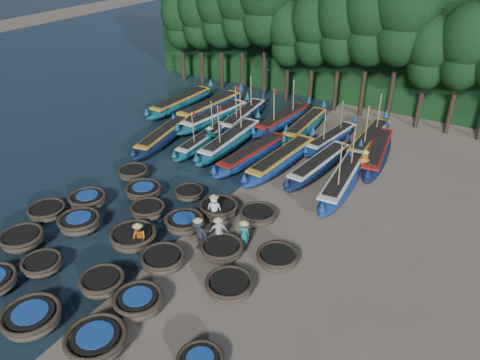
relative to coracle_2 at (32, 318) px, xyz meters
The scene contains 57 objects.
ground 9.51m from the coracle_2, 81.12° to the left, with size 120.00×120.00×0.00m, color #7A6B59.
foliage_wall 33.23m from the coracle_2, 87.45° to the left, with size 40.00×3.00×10.00m, color black.
coracle_2 is the anchor object (origin of this frame).
coracle_3 3.18m from the coracle_2, ahead, with size 2.90×2.90×0.81m.
coracle_5 5.85m from the coracle_2, 146.70° to the left, with size 2.55×2.55×0.83m.
coracle_6 3.52m from the coracle_2, 135.19° to the left, with size 2.27×2.27×0.68m.
coracle_7 3.14m from the coracle_2, 72.58° to the left, with size 2.22×2.22×0.82m.
coracle_8 4.27m from the coracle_2, 43.08° to the left, with size 2.17×2.17×0.82m.
coracle_10 8.29m from the coracle_2, 137.01° to the left, with size 2.27×2.27×0.69m.
coracle_11 6.72m from the coracle_2, 121.65° to the left, with size 2.66×2.66×0.85m.
coracle_12 6.23m from the coracle_2, 91.67° to the left, with size 2.62×2.62×0.85m.
coracle_13 6.09m from the coracle_2, 69.25° to the left, with size 2.63×2.63×0.73m.
coracle_14 8.25m from the coracle_2, 44.76° to the left, with size 2.34×2.34×0.74m.
coracle_15 9.00m from the coracle_2, 122.82° to the left, with size 2.29×2.29×0.82m.
coracle_16 8.70m from the coracle_2, 98.51° to the left, with size 2.09×2.09×0.75m.
coracle_17 8.68m from the coracle_2, 81.68° to the left, with size 2.36×2.36×0.84m.
coracle_18 8.83m from the coracle_2, 62.12° to the left, with size 2.61×2.61×0.73m.
coracle_19 10.99m from the coracle_2, 51.84° to the left, with size 2.33×2.33×0.72m.
coracle_20 12.45m from the coracle_2, 113.41° to the left, with size 2.33×2.33×0.73m.
coracle_21 10.47m from the coracle_2, 106.00° to the left, with size 2.31×2.31×0.74m.
coracle_22 11.35m from the coracle_2, 92.36° to the left, with size 1.90×1.90×0.64m.
coracle_23 10.96m from the coracle_2, 79.45° to the left, with size 2.21×2.21×0.75m.
coracle_24 12.14m from the coracle_2, 70.00° to the left, with size 2.32×2.32×0.68m.
long_boat_2 17.98m from the coracle_2, 112.06° to the left, with size 2.86×8.33×1.49m.
long_boat_3 18.05m from the coracle_2, 102.30° to the left, with size 1.66×7.57×3.22m.
long_boat_4 18.54m from the coracle_2, 96.35° to the left, with size 1.79×8.99×3.82m.
long_boat_5 17.44m from the coracle_2, 88.71° to the left, with size 2.54×8.42×1.49m.
long_boat_6 17.84m from the coracle_2, 82.12° to the left, with size 2.31×8.98×1.59m.
long_boat_7 18.95m from the coracle_2, 75.13° to the left, with size 2.37×8.39×1.49m.
long_boat_8 18.47m from the coracle_2, 68.08° to the left, with size 2.36×9.12×3.89m.
long_boat_9 24.88m from the coracle_2, 113.28° to the left, with size 1.89×8.99×1.58m.
long_boat_10 24.20m from the coracle_2, 106.95° to the left, with size 2.45×9.18×1.62m.
long_boat_11 22.35m from the coracle_2, 104.33° to the left, with size 2.71×8.76×1.55m.
long_boat_12 23.25m from the coracle_2, 99.06° to the left, with size 2.28×8.45×3.60m.
long_boat_13 23.95m from the coracle_2, 91.41° to the left, with size 2.37×8.33×3.56m.
long_boat_14 23.88m from the coracle_2, 86.69° to the left, with size 1.66×8.26×1.45m.
long_boat_15 23.05m from the coracle_2, 80.09° to the left, with size 2.32×7.38×3.16m.
long_boat_16 24.57m from the coracle_2, 74.81° to the left, with size 1.61×8.80×3.74m.
long_boat_17 23.22m from the coracle_2, 70.98° to the left, with size 2.80×8.84×1.57m.
fisherman_0 10.37m from the coracle_2, 78.04° to the left, with size 0.94×0.81×1.83m.
fisherman_1 10.17m from the coracle_2, 62.49° to the left, with size 0.64×0.52×1.71m.
fisherman_2 6.05m from the coracle_2, 85.92° to the left, with size 0.88×0.74×1.81m.
fisherman_3 8.24m from the coracle_2, 69.84° to the left, with size 1.18×0.71×1.98m.
fisherman_4 9.21m from the coracle_2, 67.74° to the left, with size 0.96×0.84×1.76m.
fisherman_5 18.06m from the coracle_2, 100.78° to the left, with size 1.47×1.16×1.76m.
fisherman_6 20.70m from the coracle_2, 68.89° to the left, with size 0.99×0.75×2.00m.
tree_0 33.24m from the coracle_2, 116.32° to the left, with size 3.68×3.68×8.68m.
tree_1 32.42m from the coracle_2, 112.60° to the left, with size 4.09×4.09×9.65m.
tree_2 31.77m from the coracle_2, 108.68° to the left, with size 4.51×4.51×10.63m.
tree_3 31.28m from the coracle_2, 104.56° to the left, with size 4.92×4.92×11.60m.
tree_5 30.05m from the coracle_2, 95.89° to the left, with size 3.68×3.68×8.68m.
tree_6 30.04m from the coracle_2, 91.43° to the left, with size 4.09×4.09×9.65m.
tree_7 30.21m from the coracle_2, 86.95° to the left, with size 4.51×4.51×10.63m.
tree_8 30.58m from the coracle_2, 82.50° to the left, with size 4.92×4.92×11.60m.
tree_9 31.13m from the coracle_2, 78.15° to the left, with size 5.34×5.34×12.58m.
tree_10 31.07m from the coracle_2, 73.93° to the left, with size 3.68×3.68×8.68m.
tree_11 31.90m from the coracle_2, 69.88° to the left, with size 4.09×4.09×9.65m.
Camera 1 is at (12.91, -16.74, 14.75)m, focal length 35.00 mm.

